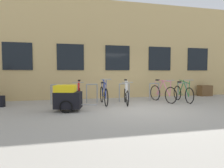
{
  "coord_description": "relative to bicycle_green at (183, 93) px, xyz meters",
  "views": [
    {
      "loc": [
        -2.6,
        -6.55,
        1.36
      ],
      "look_at": [
        -0.67,
        1.6,
        0.84
      ],
      "focal_mm": 30.82,
      "sensor_mm": 36.0,
      "label": 1
    }
  ],
  "objects": [
    {
      "name": "bicycle_blue",
      "position": [
        -3.7,
        0.13,
        0.01
      ],
      "size": [
        0.44,
        1.79,
        1.1
      ],
      "color": "black",
      "rests_on": "ground"
    },
    {
      "name": "bike_rack",
      "position": [
        -2.65,
        0.61,
        0.11
      ],
      "size": [
        6.51,
        0.05,
        0.84
      ],
      "color": "gray",
      "rests_on": "ground"
    },
    {
      "name": "bicycle_white",
      "position": [
        -2.77,
        -0.06,
        -0.02
      ],
      "size": [
        0.5,
        1.62,
        1.07
      ],
      "color": "black",
      "rests_on": "ground"
    },
    {
      "name": "backpack",
      "position": [
        -7.75,
        0.39,
        -0.17
      ],
      "size": [
        0.33,
        0.28,
        0.44
      ],
      "primitive_type": "cube",
      "rotation": [
        0.0,
        0.0,
        -0.31
      ],
      "color": "black",
      "rests_on": "ground"
    },
    {
      "name": "bicycle_pink",
      "position": [
        -0.95,
        0.16,
        0.01
      ],
      "size": [
        0.53,
        1.78,
        1.04
      ],
      "color": "black",
      "rests_on": "ground"
    },
    {
      "name": "planter_box",
      "position": [
        2.45,
        1.56,
        -0.09
      ],
      "size": [
        0.7,
        0.44,
        0.6
      ],
      "primitive_type": "cube",
      "color": "brown",
      "rests_on": "ground"
    },
    {
      "name": "bicycle_green",
      "position": [
        0.0,
        0.0,
        0.0
      ],
      "size": [
        0.44,
        1.79,
        1.04
      ],
      "color": "black",
      "rests_on": "ground"
    },
    {
      "name": "bicycle_red",
      "position": [
        -4.75,
        0.07,
        0.0
      ],
      "size": [
        0.44,
        1.71,
        1.05
      ],
      "color": "black",
      "rests_on": "ground"
    },
    {
      "name": "bike_trailer",
      "position": [
        -5.21,
        -1.05,
        0.09
      ],
      "size": [
        1.48,
        0.8,
        0.93
      ],
      "color": "black",
      "rests_on": "ground"
    },
    {
      "name": "ground_plane",
      "position": [
        -2.63,
        -1.29,
        -0.39
      ],
      "size": [
        42.0,
        42.0,
        0.0
      ],
      "primitive_type": "plane",
      "color": "#9E998E"
    },
    {
      "name": "storefront_building",
      "position": [
        -2.63,
        5.4,
        2.13
      ],
      "size": [
        28.0,
        7.01,
        5.02
      ],
      "color": "tan",
      "rests_on": "ground"
    }
  ]
}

